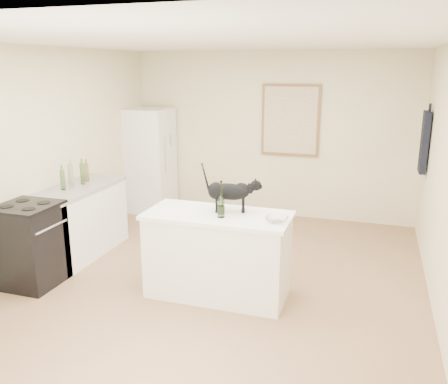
{
  "coord_description": "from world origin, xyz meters",
  "views": [
    {
      "loc": [
        1.57,
        -4.54,
        2.36
      ],
      "look_at": [
        0.15,
        -0.15,
        1.12
      ],
      "focal_mm": 37.65,
      "sensor_mm": 36.0,
      "label": 1
    }
  ],
  "objects_px": {
    "fridge": "(150,160)",
    "black_cat": "(229,194)",
    "stove": "(30,246)",
    "wine_bottle": "(221,201)",
    "glass_bowl": "(277,219)"
  },
  "relations": [
    {
      "from": "fridge",
      "to": "black_cat",
      "type": "relative_size",
      "value": 3.13
    },
    {
      "from": "stove",
      "to": "wine_bottle",
      "type": "relative_size",
      "value": 2.75
    },
    {
      "from": "black_cat",
      "to": "glass_bowl",
      "type": "distance_m",
      "value": 0.6
    },
    {
      "from": "fridge",
      "to": "wine_bottle",
      "type": "bearing_deg",
      "value": -51.39
    },
    {
      "from": "black_cat",
      "to": "glass_bowl",
      "type": "height_order",
      "value": "black_cat"
    },
    {
      "from": "black_cat",
      "to": "wine_bottle",
      "type": "height_order",
      "value": "black_cat"
    },
    {
      "from": "black_cat",
      "to": "wine_bottle",
      "type": "relative_size",
      "value": 1.66
    },
    {
      "from": "black_cat",
      "to": "wine_bottle",
      "type": "bearing_deg",
      "value": -111.05
    },
    {
      "from": "stove",
      "to": "glass_bowl",
      "type": "height_order",
      "value": "glass_bowl"
    },
    {
      "from": "stove",
      "to": "wine_bottle",
      "type": "xyz_separation_m",
      "value": [
        2.12,
        0.3,
        0.61
      ]
    },
    {
      "from": "stove",
      "to": "wine_bottle",
      "type": "distance_m",
      "value": 2.23
    },
    {
      "from": "fridge",
      "to": "black_cat",
      "type": "xyz_separation_m",
      "value": [
        2.14,
        -2.44,
        0.24
      ]
    },
    {
      "from": "stove",
      "to": "black_cat",
      "type": "bearing_deg",
      "value": 13.33
    },
    {
      "from": "glass_bowl",
      "to": "wine_bottle",
      "type": "bearing_deg",
      "value": -178.03
    },
    {
      "from": "stove",
      "to": "fridge",
      "type": "relative_size",
      "value": 0.53
    }
  ]
}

